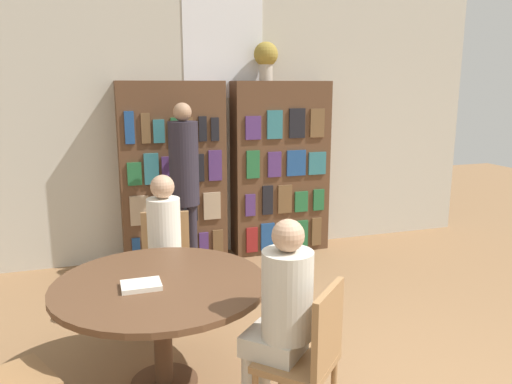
% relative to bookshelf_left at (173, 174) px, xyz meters
% --- Properties ---
extents(wall_back, '(6.40, 0.07, 3.00)m').
position_rel_bookshelf_left_xyz_m(wall_back, '(0.63, 0.19, 0.52)').
color(wall_back, beige).
rests_on(wall_back, ground_plane).
extents(bookshelf_left, '(1.13, 0.34, 1.99)m').
position_rel_bookshelf_left_xyz_m(bookshelf_left, '(0.00, 0.00, 0.00)').
color(bookshelf_left, brown).
rests_on(bookshelf_left, ground_plane).
extents(bookshelf_right, '(1.13, 0.34, 1.99)m').
position_rel_bookshelf_left_xyz_m(bookshelf_right, '(1.25, 0.00, 0.00)').
color(bookshelf_right, brown).
rests_on(bookshelf_right, ground_plane).
extents(flower_vase, '(0.27, 0.27, 0.42)m').
position_rel_bookshelf_left_xyz_m(flower_vase, '(1.07, 0.00, 1.25)').
color(flower_vase, '#B7AD9E').
rests_on(flower_vase, bookshelf_right).
extents(reading_table, '(1.36, 1.36, 0.73)m').
position_rel_bookshelf_left_xyz_m(reading_table, '(-0.46, -2.37, -0.36)').
color(reading_table, brown).
rests_on(reading_table, ground_plane).
extents(chair_left_side, '(0.46, 0.46, 0.90)m').
position_rel_bookshelf_left_xyz_m(chair_left_side, '(-0.29, -1.37, -0.49)').
color(chair_left_side, olive).
rests_on(chair_left_side, ground_plane).
extents(chair_far_side, '(0.57, 0.57, 0.90)m').
position_rel_bookshelf_left_xyz_m(chair_far_side, '(0.25, -3.09, -0.49)').
color(chair_far_side, olive).
rests_on(chair_far_side, ground_plane).
extents(seated_reader_left, '(0.31, 0.39, 1.26)m').
position_rel_bookshelf_left_xyz_m(seated_reader_left, '(-0.32, -1.54, -0.27)').
color(seated_reader_left, silver).
rests_on(seated_reader_left, ground_plane).
extents(seated_reader_right, '(0.43, 0.43, 1.25)m').
position_rel_bookshelf_left_xyz_m(seated_reader_right, '(0.13, -2.97, -0.27)').
color(seated_reader_right, beige).
rests_on(seated_reader_right, ground_plane).
extents(librarian_standing, '(0.29, 0.56, 1.78)m').
position_rel_bookshelf_left_xyz_m(librarian_standing, '(0.04, -0.50, 0.10)').
color(librarian_standing, '#28232D').
rests_on(librarian_standing, ground_plane).
extents(open_book_on_table, '(0.24, 0.18, 0.03)m').
position_rel_bookshelf_left_xyz_m(open_book_on_table, '(-0.58, -2.43, -0.24)').
color(open_book_on_table, silver).
rests_on(open_book_on_table, reading_table).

